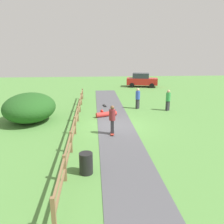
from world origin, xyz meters
name	(u,v)px	position (x,y,z in m)	size (l,w,h in m)	color
ground_plane	(116,126)	(0.00, 0.00, 0.00)	(60.00, 60.00, 0.00)	#568E42
asphalt_path	(116,126)	(0.00, 0.00, 0.01)	(2.40, 28.00, 0.02)	#515156
wooden_fence	(76,118)	(-2.60, 0.00, 0.67)	(0.12, 18.12, 1.10)	olive
bush_large	(30,107)	(-6.01, 1.63, 1.02)	(3.61, 4.34, 2.03)	#23561E
trash_bin	(86,163)	(-1.80, -5.92, 0.45)	(0.56, 0.56, 0.90)	black
skater_riding	(112,118)	(-0.35, -1.52, 1.02)	(0.41, 0.81, 1.79)	#B23326
skater_fallen	(106,114)	(-0.52, 2.38, 0.20)	(1.66, 1.46, 0.36)	red
skateboard_loose	(105,105)	(-0.46, 5.61, 0.09)	(0.34, 0.82, 0.08)	black
bystander_green	(168,99)	(4.80, 3.74, 0.98)	(0.53, 0.53, 1.77)	#2D2D33
bystander_blue	(138,97)	(2.38, 4.60, 1.00)	(0.54, 0.54, 1.80)	#2D2D33
parked_car_red	(142,80)	(5.28, 16.68, 0.96)	(4.47, 2.67, 1.92)	red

